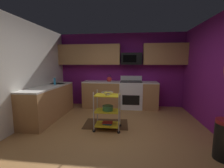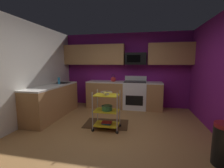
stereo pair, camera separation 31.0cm
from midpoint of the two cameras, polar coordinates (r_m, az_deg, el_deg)
floor at (r=3.57m, az=2.30°, el=-18.36°), size 4.40×4.80×0.04m
wall_back at (r=5.63m, az=6.48°, el=5.10°), size 4.52×0.06×2.60m
wall_left at (r=4.20m, az=-29.20°, el=3.33°), size 0.06×4.80×2.60m
counter_run at (r=5.00m, az=-4.39°, el=-4.86°), size 3.48×2.62×0.92m
oven_range at (r=5.38m, az=10.11°, el=-3.92°), size 0.76×0.65×1.10m
upper_cabinets at (r=5.44m, az=5.47°, el=10.82°), size 4.40×0.33×0.70m
microwave at (r=5.38m, az=10.45°, el=9.17°), size 0.70×0.39×0.40m
rolling_cart at (r=3.63m, az=0.47°, el=-9.84°), size 0.63×0.41×0.91m
fruit_bowl at (r=3.53m, az=0.48°, el=-3.28°), size 0.27×0.27×0.07m
mixing_bowl_large at (r=3.61m, az=0.62°, el=-8.86°), size 0.25×0.25×0.11m
book_stack at (r=3.73m, az=0.47°, el=-14.20°), size 0.23×0.16×0.05m
kettle at (r=5.37m, az=2.15°, el=1.78°), size 0.21×0.18×0.26m
dish_soap_bottle at (r=4.91m, az=-17.40°, el=1.16°), size 0.06×0.06×0.20m
floor_rug at (r=4.08m, az=0.15°, el=-14.51°), size 1.14×0.76×0.01m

